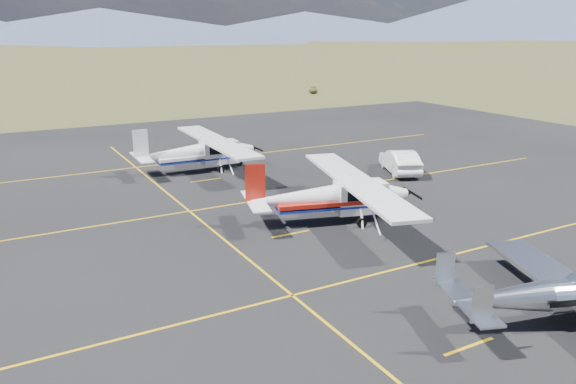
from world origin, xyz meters
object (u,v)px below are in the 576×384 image
object	(u,v)px
aircraft_cessna	(332,195)
sedan	(400,161)
aircraft_low_wing	(567,295)
aircraft_plain	(198,151)

from	to	relation	value
aircraft_cessna	sedan	bearing A→B (deg)	48.24
aircraft_low_wing	aircraft_plain	world-z (taller)	aircraft_plain
aircraft_low_wing	sedan	world-z (taller)	aircraft_low_wing
aircraft_low_wing	sedan	size ratio (longest dim) A/B	2.16
aircraft_cessna	sedan	size ratio (longest dim) A/B	2.64
aircraft_low_wing	aircraft_cessna	world-z (taller)	aircraft_cessna
aircraft_plain	sedan	world-z (taller)	aircraft_plain
sedan	aircraft_low_wing	bearing A→B (deg)	88.42
aircraft_cessna	aircraft_plain	bearing A→B (deg)	114.48
aircraft_cessna	sedan	world-z (taller)	aircraft_cessna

